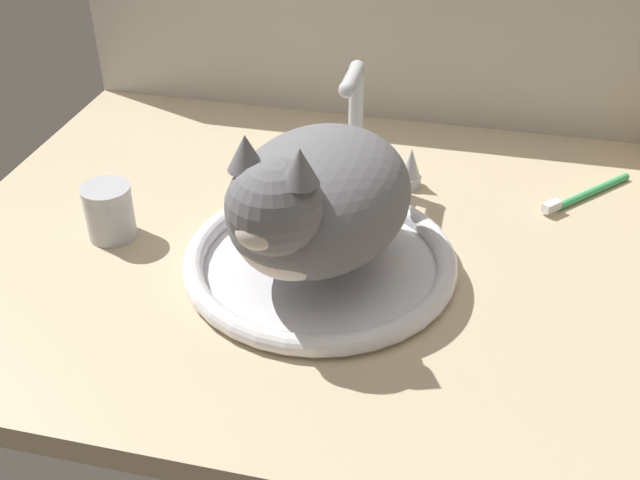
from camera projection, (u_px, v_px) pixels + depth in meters
The scene contains 7 objects.
countertop at pixel (375, 257), 93.92cm from camera, with size 108.08×72.14×3.00cm, color #CCB793.
backsplash_wall at pixel (420, 38), 115.24cm from camera, with size 108.08×2.40×32.70cm, color beige.
sink_basin at pixel (320, 260), 89.02cm from camera, with size 32.21×32.21×2.42cm.
faucet at pixel (354, 139), 102.21cm from camera, with size 18.80×9.80×17.55cm.
cat at pixel (313, 202), 82.60cm from camera, with size 24.88×33.87×18.82cm.
metal_jar at pixel (109, 212), 93.20cm from camera, with size 6.05×6.05×7.02cm.
toothbrush at pixel (585, 194), 102.15cm from camera, with size 12.22×13.20×1.70cm.
Camera 1 is at (10.45, -75.48, 56.88)cm, focal length 42.52 mm.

